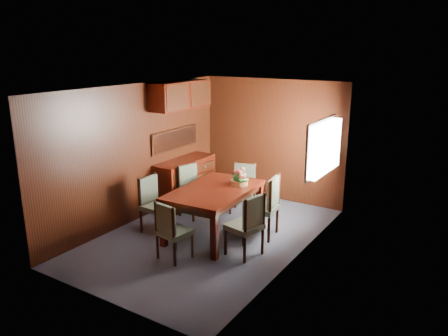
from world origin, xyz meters
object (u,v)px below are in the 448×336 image
Objects in this scene: chair_right_near at (248,222)px; chair_head at (171,228)px; sideboard at (185,182)px; chair_left_near at (153,201)px; flower_centerpiece at (240,177)px; dining_table at (214,195)px.

chair_right_near reaches higher than chair_head.
chair_right_near is (2.13, -1.29, 0.09)m from sideboard.
chair_left_near is 1.13m from chair_head.
chair_left_near is 1.49m from flower_centerpiece.
dining_table is 1.10m from chair_head.
flower_centerpiece is (-0.61, 0.78, 0.40)m from chair_right_near.
chair_right_near is 1.09× the size of chair_head.
dining_table is at bearing 97.03° from chair_head.
sideboard is 2.49m from chair_right_near.
sideboard reaches higher than chair_head.
flower_centerpiece reaches higher than sideboard.
chair_left_near is 1.79m from chair_right_near.
chair_left_near is (0.34, -1.31, 0.08)m from sideboard.
flower_centerpiece is (0.25, 0.39, 0.26)m from dining_table.
flower_centerpiece is at bearing 124.96° from chair_left_near.
chair_head is 1.56m from flower_centerpiece.
flower_centerpiece reaches higher than chair_right_near.
chair_left_near is (-0.94, -0.41, -0.15)m from dining_table.
sideboard is 1.48× the size of chair_left_near.
chair_right_near reaches higher than dining_table.
sideboard is 1.35m from chair_left_near.
sideboard is at bearing 141.86° from dining_table.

